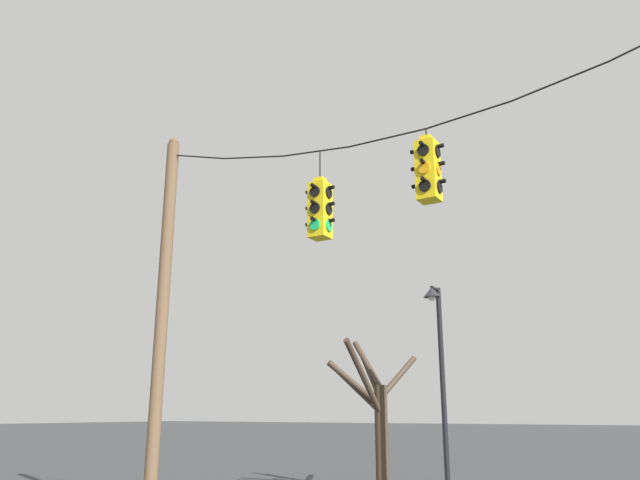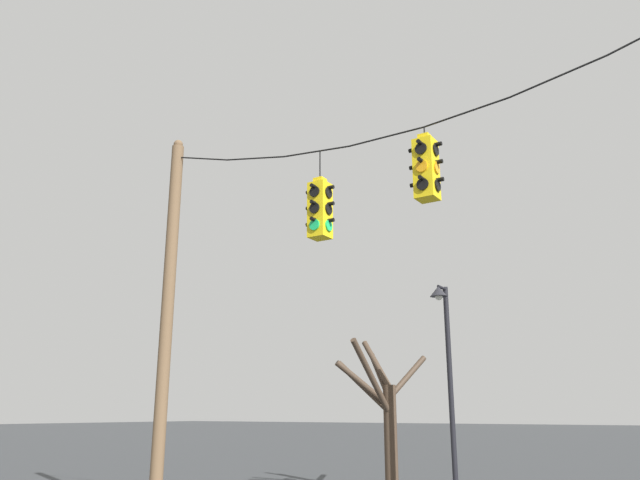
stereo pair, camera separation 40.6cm
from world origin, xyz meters
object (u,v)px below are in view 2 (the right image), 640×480
utility_pole_left (167,315)px  bare_tree (384,410)px  traffic_light_near_right_pole (426,169)px  traffic_light_near_left_pole (320,210)px  street_lamp (446,351)px

utility_pole_left → bare_tree: bearing=71.2°
utility_pole_left → traffic_light_near_right_pole: 6.09m
traffic_light_near_right_pole → traffic_light_near_left_pole: bearing=-180.0°
traffic_light_near_left_pole → utility_pole_left: bearing=-180.0°
traffic_light_near_right_pole → bare_tree: size_ratio=0.34×
traffic_light_near_right_pole → utility_pole_left: bearing=-180.0°
traffic_light_near_left_pole → bare_tree: size_ratio=0.43×
traffic_light_near_right_pole → bare_tree: (-3.82, 5.77, -3.80)m
traffic_light_near_left_pole → street_lamp: (0.40, 4.74, -2.17)m
traffic_light_near_left_pole → bare_tree: (-1.75, 5.77, -3.46)m
traffic_light_near_left_pole → street_lamp: bearing=85.2°
street_lamp → bare_tree: street_lamp is taller
utility_pole_left → street_lamp: (4.11, 4.74, -0.57)m
traffic_light_near_left_pole → traffic_light_near_right_pole: 2.10m
utility_pole_left → street_lamp: size_ratio=1.61×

